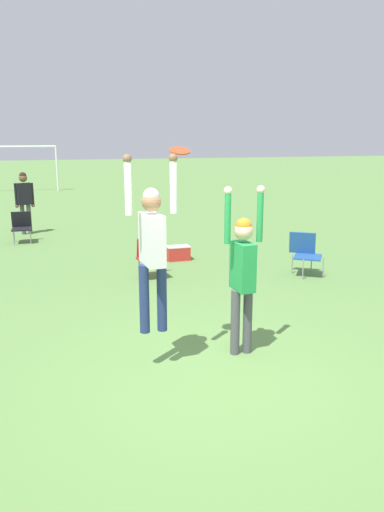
{
  "coord_description": "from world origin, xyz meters",
  "views": [
    {
      "loc": [
        -1.84,
        -5.29,
        2.78
      ],
      "look_at": [
        -0.01,
        0.63,
        1.3
      ],
      "focal_mm": 35.0,
      "sensor_mm": 36.0,
      "label": 1
    }
  ],
  "objects_px": {
    "person_jumping": "(152,241)",
    "person_defending": "(243,267)",
    "camping_chair_3": "(22,225)",
    "person_spectator_near": "(24,197)",
    "camping_chair_1": "(305,251)",
    "frisbee": "(180,151)",
    "camping_chair_0": "(150,255)",
    "cooler_box": "(178,253)"
  },
  "relations": [
    {
      "from": "camping_chair_3",
      "to": "camping_chair_0",
      "type": "bearing_deg",
      "value": 122.31
    },
    {
      "from": "camping_chair_0",
      "to": "person_spectator_near",
      "type": "height_order",
      "value": "person_spectator_near"
    },
    {
      "from": "person_jumping",
      "to": "person_defending",
      "type": "xyz_separation_m",
      "value": [
        1.19,
        0.07,
        -0.43
      ]
    },
    {
      "from": "person_defending",
      "to": "frisbee",
      "type": "bearing_deg",
      "value": -98.65
    },
    {
      "from": "person_defending",
      "to": "camping_chair_1",
      "type": "relative_size",
      "value": 2.54
    },
    {
      "from": "person_defending",
      "to": "camping_chair_1",
      "type": "height_order",
      "value": "person_defending"
    },
    {
      "from": "person_jumping",
      "to": "person_spectator_near",
      "type": "xyz_separation_m",
      "value": [
        -1.61,
        9.63,
        -0.51
      ]
    },
    {
      "from": "person_spectator_near",
      "to": "cooler_box",
      "type": "relative_size",
      "value": 3.41
    },
    {
      "from": "person_defending",
      "to": "camping_chair_1",
      "type": "bearing_deg",
      "value": 135.82
    },
    {
      "from": "person_defending",
      "to": "camping_chair_0",
      "type": "height_order",
      "value": "person_defending"
    },
    {
      "from": "camping_chair_1",
      "to": "person_spectator_near",
      "type": "height_order",
      "value": "person_spectator_near"
    },
    {
      "from": "camping_chair_1",
      "to": "cooler_box",
      "type": "relative_size",
      "value": 1.64
    },
    {
      "from": "camping_chair_3",
      "to": "frisbee",
      "type": "bearing_deg",
      "value": 106.08
    },
    {
      "from": "person_jumping",
      "to": "person_spectator_near",
      "type": "distance_m",
      "value": 9.77
    },
    {
      "from": "person_jumping",
      "to": "frisbee",
      "type": "distance_m",
      "value": 1.1
    },
    {
      "from": "person_spectator_near",
      "to": "frisbee",
      "type": "bearing_deg",
      "value": -91.07
    },
    {
      "from": "person_defending",
      "to": "frisbee",
      "type": "height_order",
      "value": "frisbee"
    },
    {
      "from": "camping_chair_0",
      "to": "person_spectator_near",
      "type": "distance_m",
      "value": 6.13
    },
    {
      "from": "person_defending",
      "to": "cooler_box",
      "type": "distance_m",
      "value": 5.31
    },
    {
      "from": "frisbee",
      "to": "camping_chair_1",
      "type": "height_order",
      "value": "frisbee"
    },
    {
      "from": "person_spectator_near",
      "to": "camping_chair_3",
      "type": "bearing_deg",
      "value": -107.74
    },
    {
      "from": "person_spectator_near",
      "to": "camping_chair_0",
      "type": "bearing_deg",
      "value": -79.05
    },
    {
      "from": "camping_chair_3",
      "to": "person_spectator_near",
      "type": "relative_size",
      "value": 0.46
    },
    {
      "from": "person_defending",
      "to": "cooler_box",
      "type": "bearing_deg",
      "value": 170.06
    },
    {
      "from": "camping_chair_0",
      "to": "camping_chair_3",
      "type": "xyz_separation_m",
      "value": [
        -2.57,
        4.38,
        0.01
      ]
    },
    {
      "from": "frisbee",
      "to": "cooler_box",
      "type": "xyz_separation_m",
      "value": [
        1.39,
        5.1,
        -2.46
      ]
    },
    {
      "from": "camping_chair_1",
      "to": "cooler_box",
      "type": "distance_m",
      "value": 2.95
    },
    {
      "from": "person_jumping",
      "to": "camping_chair_1",
      "type": "xyz_separation_m",
      "value": [
        3.95,
        3.28,
        -1.11
      ]
    },
    {
      "from": "camping_chair_0",
      "to": "person_spectator_near",
      "type": "xyz_separation_m",
      "value": [
        -2.47,
        5.57,
        0.63
      ]
    },
    {
      "from": "frisbee",
      "to": "camping_chair_0",
      "type": "relative_size",
      "value": 0.31
    },
    {
      "from": "frisbee",
      "to": "person_spectator_near",
      "type": "relative_size",
      "value": 0.14
    },
    {
      "from": "person_jumping",
      "to": "camping_chair_1",
      "type": "height_order",
      "value": "person_jumping"
    },
    {
      "from": "camping_chair_1",
      "to": "camping_chair_3",
      "type": "distance_m",
      "value": 7.65
    },
    {
      "from": "frisbee",
      "to": "camping_chair_3",
      "type": "height_order",
      "value": "frisbee"
    },
    {
      "from": "frisbee",
      "to": "camping_chair_1",
      "type": "distance_m",
      "value": 5.21
    },
    {
      "from": "person_jumping",
      "to": "person_defending",
      "type": "relative_size",
      "value": 0.97
    },
    {
      "from": "frisbee",
      "to": "camping_chair_1",
      "type": "relative_size",
      "value": 0.29
    },
    {
      "from": "person_spectator_near",
      "to": "cooler_box",
      "type": "xyz_separation_m",
      "value": [
        3.39,
        -4.38,
        -0.93
      ]
    },
    {
      "from": "person_defending",
      "to": "person_spectator_near",
      "type": "distance_m",
      "value": 9.96
    },
    {
      "from": "person_jumping",
      "to": "camping_chair_0",
      "type": "relative_size",
      "value": 2.69
    },
    {
      "from": "camping_chair_3",
      "to": "person_spectator_near",
      "type": "xyz_separation_m",
      "value": [
        0.1,
        1.2,
        0.62
      ]
    },
    {
      "from": "person_defending",
      "to": "camping_chair_0",
      "type": "bearing_deg",
      "value": -178.74
    }
  ]
}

